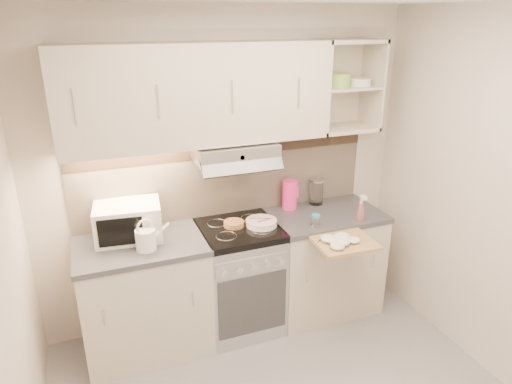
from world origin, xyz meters
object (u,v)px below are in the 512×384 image
electric_range (240,277)px  pink_pitcher (290,195)px  spray_bottle (361,210)px  microwave (128,221)px  plate_stack (261,223)px  cutting_board (343,242)px  watering_can (147,238)px  glass_jar (316,191)px

electric_range → pink_pitcher: size_ratio=3.64×
pink_pitcher → spray_bottle: 0.59m
microwave → pink_pitcher: microwave is taller
plate_stack → cutting_board: (0.48, -0.42, -0.05)m
electric_range → spray_bottle: (0.94, -0.22, 0.54)m
spray_bottle → cutting_board: spray_bottle is taller
microwave → spray_bottle: bearing=-4.4°
watering_can → plate_stack: (0.88, 0.07, -0.06)m
pink_pitcher → spray_bottle: pink_pitcher is taller
microwave → cutting_board: 1.57m
pink_pitcher → glass_jar: (0.25, 0.01, -0.01)m
electric_range → pink_pitcher: 0.80m
microwave → spray_bottle: (1.75, -0.34, -0.04)m
glass_jar → watering_can: bearing=-168.2°
glass_jar → plate_stack: bearing=-158.5°
microwave → watering_can: size_ratio=1.89×
watering_can → plate_stack: watering_can is taller
glass_jar → spray_bottle: 0.45m
electric_range → watering_can: 0.89m
watering_can → spray_bottle: size_ratio=1.19×
electric_range → glass_jar: bearing=14.5°
microwave → glass_jar: (1.57, 0.08, -0.02)m
cutting_board → pink_pitcher: bearing=104.3°
plate_stack → glass_jar: bearing=21.5°
electric_range → plate_stack: plate_stack is taller
microwave → plate_stack: 0.99m
spray_bottle → watering_can: bearing=-171.0°
electric_range → microwave: microwave is taller
glass_jar → cutting_board: (-0.12, -0.66, -0.14)m
plate_stack → spray_bottle: 0.80m
plate_stack → pink_pitcher: size_ratio=0.98×
plate_stack → spray_bottle: size_ratio=1.09×
watering_can → cutting_board: size_ratio=0.61×
watering_can → glass_jar: 1.51m
microwave → spray_bottle: size_ratio=2.24×
glass_jar → spray_bottle: size_ratio=1.02×
electric_range → cutting_board: electric_range is taller
plate_stack → cutting_board: 0.64m
electric_range → plate_stack: size_ratio=3.72×
glass_jar → cutting_board: bearing=-100.7°
electric_range → plate_stack: 0.50m
plate_stack → watering_can: bearing=-175.2°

